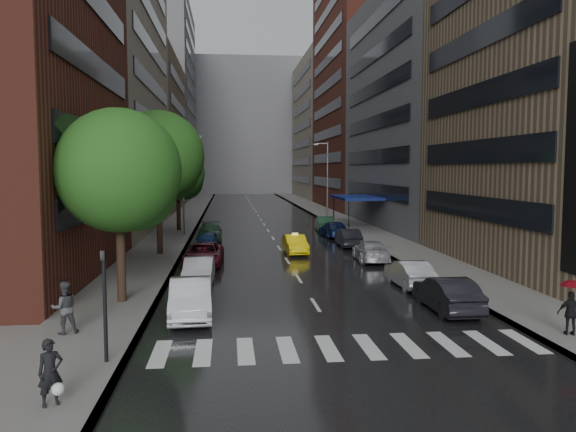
# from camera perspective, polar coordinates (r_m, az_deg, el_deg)

# --- Properties ---
(ground) EXTENTS (220.00, 220.00, 0.00)m
(ground) POSITION_cam_1_polar(r_m,az_deg,el_deg) (21.54, 4.48, -11.54)
(ground) COLOR gray
(ground) RESTS_ON ground
(road) EXTENTS (14.00, 140.00, 0.01)m
(road) POSITION_cam_1_polar(r_m,az_deg,el_deg) (70.68, -2.95, -0.06)
(road) COLOR black
(road) RESTS_ON ground
(sidewalk_left) EXTENTS (4.00, 140.00, 0.15)m
(sidewalk_left) POSITION_cam_1_polar(r_m,az_deg,el_deg) (70.76, -10.25, -0.07)
(sidewalk_left) COLOR gray
(sidewalk_left) RESTS_ON ground
(sidewalk_right) EXTENTS (4.00, 140.00, 0.15)m
(sidewalk_right) POSITION_cam_1_polar(r_m,az_deg,el_deg) (71.72, 4.25, 0.06)
(sidewalk_right) COLOR gray
(sidewalk_right) RESTS_ON ground
(crosswalk) EXTENTS (13.15, 2.80, 0.01)m
(crosswalk) POSITION_cam_1_polar(r_m,az_deg,el_deg) (19.71, 6.16, -13.10)
(crosswalk) COLOR silver
(crosswalk) RESTS_ON ground
(buildings_left) EXTENTS (8.00, 108.00, 38.00)m
(buildings_left) POSITION_cam_1_polar(r_m,az_deg,el_deg) (80.50, -14.32, 11.80)
(buildings_left) COLOR maroon
(buildings_left) RESTS_ON ground
(buildings_right) EXTENTS (8.05, 109.10, 36.00)m
(buildings_right) POSITION_cam_1_polar(r_m,az_deg,el_deg) (79.78, 7.76, 11.28)
(buildings_right) COLOR #937A5B
(buildings_right) RESTS_ON ground
(building_far) EXTENTS (40.00, 14.00, 32.00)m
(building_far) POSITION_cam_1_polar(r_m,az_deg,el_deg) (138.72, -4.53, 8.97)
(building_far) COLOR slate
(building_far) RESTS_ON ground
(tree_near) EXTENTS (5.47, 5.47, 8.72)m
(tree_near) POSITION_cam_1_polar(r_m,az_deg,el_deg) (25.78, -16.81, 4.42)
(tree_near) COLOR #382619
(tree_near) RESTS_ON ground
(tree_mid) EXTENTS (6.31, 6.31, 10.06)m
(tree_mid) POSITION_cam_1_polar(r_m,az_deg,el_deg) (39.79, -13.04, 5.92)
(tree_mid) COLOR #382619
(tree_mid) RESTS_ON ground
(tree_far) EXTENTS (5.10, 5.10, 8.13)m
(tree_far) POSITION_cam_1_polar(r_m,az_deg,el_deg) (54.65, -11.12, 4.25)
(tree_far) COLOR #382619
(tree_far) RESTS_ON ground
(taxi) EXTENTS (1.61, 4.13, 1.34)m
(taxi) POSITION_cam_1_polar(r_m,az_deg,el_deg) (40.00, 0.72, -2.90)
(taxi) COLOR yellow
(taxi) RESTS_ON ground
(parked_cars_left) EXTENTS (2.56, 29.49, 1.56)m
(parked_cars_left) POSITION_cam_1_polar(r_m,az_deg,el_deg) (36.10, -8.53, -3.71)
(parked_cars_left) COLOR silver
(parked_cars_left) RESTS_ON ground
(parked_cars_right) EXTENTS (2.21, 35.31, 1.50)m
(parked_cars_right) POSITION_cam_1_polar(r_m,az_deg,el_deg) (40.07, 7.30, -2.87)
(parked_cars_right) COLOR black
(parked_cars_right) RESTS_ON ground
(ped_bag_walker) EXTENTS (0.74, 0.67, 1.70)m
(ped_bag_walker) POSITION_cam_1_polar(r_m,az_deg,el_deg) (15.70, -22.95, -14.53)
(ped_bag_walker) COLOR black
(ped_bag_walker) RESTS_ON sidewalk_left
(ped_black_umbrella) EXTENTS (1.13, 1.02, 2.09)m
(ped_black_umbrella) POSITION_cam_1_polar(r_m,az_deg,el_deg) (21.82, -21.78, -7.93)
(ped_black_umbrella) COLOR #424347
(ped_black_umbrella) RESTS_ON sidewalk_left
(ped_red_umbrella) EXTENTS (0.99, 0.82, 2.01)m
(ped_red_umbrella) POSITION_cam_1_polar(r_m,az_deg,el_deg) (22.53, 26.86, -7.81)
(ped_red_umbrella) COLOR black
(ped_red_umbrella) RESTS_ON sidewalk_right
(traffic_light) EXTENTS (0.18, 0.15, 3.45)m
(traffic_light) POSITION_cam_1_polar(r_m,az_deg,el_deg) (18.12, -18.13, -7.65)
(traffic_light) COLOR black
(traffic_light) RESTS_ON sidewalk_left
(street_lamp_left) EXTENTS (1.74, 0.22, 9.00)m
(street_lamp_left) POSITION_cam_1_polar(r_m,az_deg,el_deg) (50.48, -10.52, 3.44)
(street_lamp_left) COLOR gray
(street_lamp_left) RESTS_ON sidewalk_left
(street_lamp_right) EXTENTS (1.74, 0.22, 9.00)m
(street_lamp_right) POSITION_cam_1_polar(r_m,az_deg,el_deg) (66.33, 3.96, 3.84)
(street_lamp_right) COLOR gray
(street_lamp_right) RESTS_ON sidewalk_right
(awning) EXTENTS (4.00, 8.00, 3.12)m
(awning) POSITION_cam_1_polar(r_m,az_deg,el_deg) (56.85, 6.95, 1.87)
(awning) COLOR navy
(awning) RESTS_ON sidewalk_right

